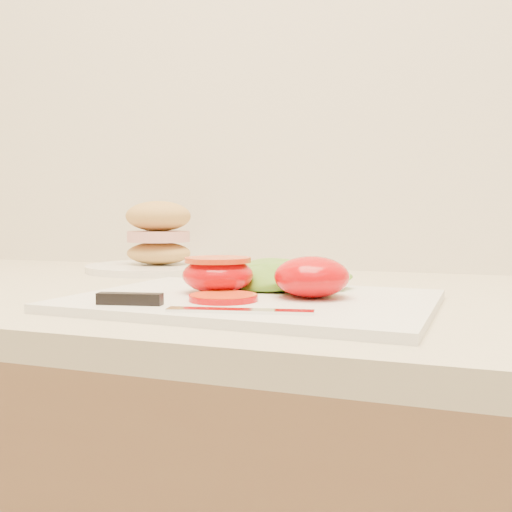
% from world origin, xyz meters
% --- Properties ---
extents(cutting_board, '(0.41, 0.30, 0.01)m').
position_xyz_m(cutting_board, '(-0.61, 1.55, 0.94)').
color(cutting_board, white).
rests_on(cutting_board, counter).
extents(tomato_half_dome, '(0.08, 0.08, 0.05)m').
position_xyz_m(tomato_half_dome, '(-0.54, 1.57, 0.96)').
color(tomato_half_dome, '#D30001').
rests_on(tomato_half_dome, cutting_board).
extents(tomato_half_cut, '(0.08, 0.08, 0.04)m').
position_xyz_m(tomato_half_cut, '(-0.66, 1.57, 0.96)').
color(tomato_half_cut, '#D30001').
rests_on(tomato_half_cut, cutting_board).
extents(tomato_slice_0, '(0.07, 0.07, 0.01)m').
position_xyz_m(tomato_slice_0, '(-0.63, 1.51, 0.94)').
color(tomato_slice_0, '#CD5117').
rests_on(tomato_slice_0, cutting_board).
extents(lettuce_leaf_0, '(0.20, 0.17, 0.03)m').
position_xyz_m(lettuce_leaf_0, '(-0.62, 1.64, 0.96)').
color(lettuce_leaf_0, '#559627').
rests_on(lettuce_leaf_0, cutting_board).
extents(lettuce_leaf_1, '(0.13, 0.11, 0.03)m').
position_xyz_m(lettuce_leaf_1, '(-0.57, 1.64, 0.95)').
color(lettuce_leaf_1, '#559627').
rests_on(lettuce_leaf_1, cutting_board).
extents(knife, '(0.23, 0.05, 0.01)m').
position_xyz_m(knife, '(-0.66, 1.45, 0.94)').
color(knife, silver).
rests_on(knife, cutting_board).
extents(sandwich_plate, '(0.26, 0.26, 0.13)m').
position_xyz_m(sandwich_plate, '(-0.91, 1.88, 0.98)').
color(sandwich_plate, white).
rests_on(sandwich_plate, counter).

